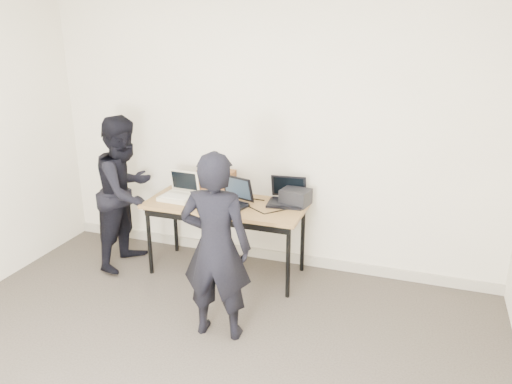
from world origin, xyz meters
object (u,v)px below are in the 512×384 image
at_px(laptop_center, 231,199).
at_px(person_observer, 126,192).
at_px(person_typist, 216,247).
at_px(laptop_right, 287,197).
at_px(laptop_beige, 179,193).
at_px(desk, 225,209).
at_px(leather_satchel, 217,182).
at_px(equipment_box, 296,197).

bearing_deg(laptop_center, person_observer, -158.09).
bearing_deg(person_typist, laptop_right, -106.86).
bearing_deg(laptop_beige, laptop_right, 15.06).
bearing_deg(laptop_right, desk, -165.33).
bearing_deg(laptop_beige, leather_satchel, 41.43).
bearing_deg(desk, laptop_right, 20.40).
bearing_deg(desk, laptop_center, -17.21).
bearing_deg(leather_satchel, laptop_center, -50.55).
bearing_deg(equipment_box, desk, -163.06).
xyz_separation_m(laptop_right, leather_satchel, (-0.72, 0.03, 0.07)).
height_order(laptop_beige, person_typist, person_typist).
distance_m(laptop_right, equipment_box, 0.09).
xyz_separation_m(laptop_beige, person_typist, (0.79, -0.95, -0.03)).
bearing_deg(person_observer, person_typist, -119.61).
bearing_deg(equipment_box, laptop_center, -159.33).
bearing_deg(desk, person_observer, -173.89).
relative_size(laptop_center, person_observer, 0.28).
bearing_deg(laptop_center, person_typist, -57.74).
bearing_deg(person_observer, laptop_beige, -75.70).
xyz_separation_m(laptop_right, person_observer, (-1.54, -0.31, -0.02)).
relative_size(laptop_beige, leather_satchel, 0.88).
bearing_deg(laptop_center, equipment_box, 37.90).
distance_m(laptop_right, person_observer, 1.57).
xyz_separation_m(desk, leather_satchel, (-0.18, 0.23, 0.19)).
bearing_deg(person_typist, person_observer, -38.25).
height_order(equipment_box, person_observer, person_observer).
distance_m(laptop_center, laptop_right, 0.53).
bearing_deg(desk, laptop_beige, -179.73).
distance_m(desk, person_observer, 1.01).
distance_m(desk, laptop_beige, 0.49).
height_order(laptop_beige, equipment_box, laptop_beige).
bearing_deg(leather_satchel, equipment_box, -7.82).
relative_size(desk, laptop_beige, 4.56).
bearing_deg(laptop_beige, person_observer, -164.94).
height_order(desk, laptop_beige, laptop_beige).
relative_size(laptop_beige, person_observer, 0.22).
xyz_separation_m(desk, laptop_center, (0.07, -0.02, 0.12)).
distance_m(laptop_beige, leather_satchel, 0.38).
bearing_deg(laptop_right, laptop_center, -160.68).
distance_m(laptop_beige, person_observer, 0.53).
height_order(laptop_center, leather_satchel, laptop_center).
distance_m(laptop_right, leather_satchel, 0.73).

